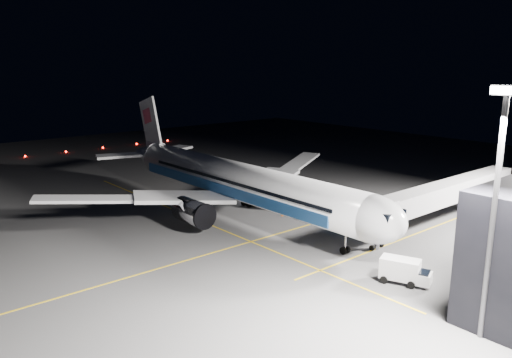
{
  "coord_description": "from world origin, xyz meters",
  "views": [
    {
      "loc": [
        56.59,
        -44.62,
        22.17
      ],
      "look_at": [
        2.93,
        0.87,
        6.0
      ],
      "focal_mm": 35.0,
      "sensor_mm": 36.0,
      "label": 1
    }
  ],
  "objects": [
    {
      "name": "ground",
      "position": [
        0.0,
        0.0,
        0.0
      ],
      "size": [
        200.0,
        200.0,
        0.0
      ],
      "primitive_type": "plane",
      "color": "#4C4C4F",
      "rests_on": "ground"
    },
    {
      "name": "guide_line_main",
      "position": [
        10.0,
        0.0,
        0.01
      ],
      "size": [
        0.25,
        80.0,
        0.01
      ],
      "primitive_type": "cube",
      "color": "gold",
      "rests_on": "ground"
    },
    {
      "name": "guide_line_cross",
      "position": [
        0.0,
        -6.0,
        0.01
      ],
      "size": [
        70.0,
        0.25,
        0.01
      ],
      "primitive_type": "cube",
      "color": "gold",
      "rests_on": "ground"
    },
    {
      "name": "guide_line_side",
      "position": [
        22.0,
        10.0,
        0.01
      ],
      "size": [
        0.25,
        40.0,
        0.01
      ],
      "primitive_type": "cube",
      "color": "gold",
      "rests_on": "ground"
    },
    {
      "name": "airliner",
      "position": [
        -1.08,
        0.0,
        5.16
      ],
      "size": [
        61.48,
        54.22,
        16.64
      ],
      "color": "silver",
      "rests_on": "ground"
    },
    {
      "name": "jet_bridge",
      "position": [
        22.0,
        18.06,
        4.58
      ],
      "size": [
        3.6,
        34.4,
        6.3
      ],
      "color": "#B2B2B7",
      "rests_on": "ground"
    },
    {
      "name": "floodlight_mast_south",
      "position": [
        40.0,
        -6.01,
        12.37
      ],
      "size": [
        2.4,
        0.67,
        20.7
      ],
      "color": "#59595E",
      "rests_on": "ground"
    },
    {
      "name": "taxiway_lights",
      "position": [
        -72.0,
        0.0,
        0.22
      ],
      "size": [
        0.44,
        60.44,
        0.44
      ],
      "color": "#FF140A",
      "rests_on": "ground"
    },
    {
      "name": "service_truck",
      "position": [
        29.87,
        -1.82,
        1.4
      ],
      "size": [
        5.47,
        3.79,
        2.61
      ],
      "rotation": [
        0.0,
        0.0,
        0.38
      ],
      "color": "silver",
      "rests_on": "ground"
    },
    {
      "name": "baggage_tug",
      "position": [
        -4.8,
        9.83,
        0.72
      ],
      "size": [
        2.43,
        2.09,
        1.56
      ],
      "rotation": [
        0.0,
        0.0,
        -0.19
      ],
      "color": "black",
      "rests_on": "ground"
    },
    {
      "name": "safety_cone_a",
      "position": [
        4.5,
        4.7,
        0.26
      ],
      "size": [
        0.34,
        0.34,
        0.52
      ],
      "primitive_type": "cone",
      "color": "#FF620A",
      "rests_on": "ground"
    },
    {
      "name": "safety_cone_b",
      "position": [
        -2.8,
        10.93,
        0.32
      ],
      "size": [
        0.43,
        0.43,
        0.65
      ],
      "primitive_type": "cone",
      "color": "#FF620A",
      "rests_on": "ground"
    },
    {
      "name": "safety_cone_c",
      "position": [
        2.08,
        6.67,
        0.28
      ],
      "size": [
        0.38,
        0.38,
        0.57
      ],
      "primitive_type": "cone",
      "color": "#FF620A",
      "rests_on": "ground"
    }
  ]
}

